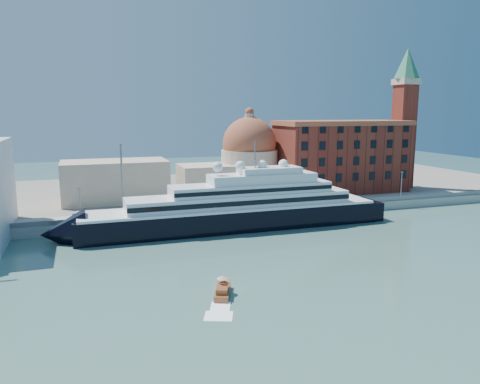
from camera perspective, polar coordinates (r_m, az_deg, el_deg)
name	(u,v)px	position (r m, az deg, el deg)	size (l,w,h in m)	color
ground	(245,258)	(91.98, 0.60, -8.07)	(400.00, 400.00, 0.00)	#3A6560
quay	(202,216)	(123.11, -4.69, -2.88)	(180.00, 10.00, 2.50)	gray
land	(172,191)	(162.49, -8.25, 0.07)	(260.00, 72.00, 2.00)	slate
quay_fence	(206,212)	(118.46, -4.17, -2.46)	(180.00, 0.10, 1.20)	slate
superyacht	(224,212)	(112.82, -1.97, -2.45)	(83.11, 11.52, 24.84)	black
water_taxi	(223,291)	(74.20, -2.14, -11.96)	(4.39, 6.89, 3.11)	brown
warehouse	(341,156)	(157.78, 12.23, 4.35)	(43.00, 19.00, 23.25)	maroon
campanile	(405,110)	(170.76, 19.43, 9.45)	(8.40, 8.40, 47.00)	maroon
church	(202,168)	(145.71, -4.60, 2.96)	(66.00, 18.00, 25.50)	beige
lamp_posts	(153,187)	(117.41, -10.54, 0.63)	(120.80, 2.40, 18.00)	slate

